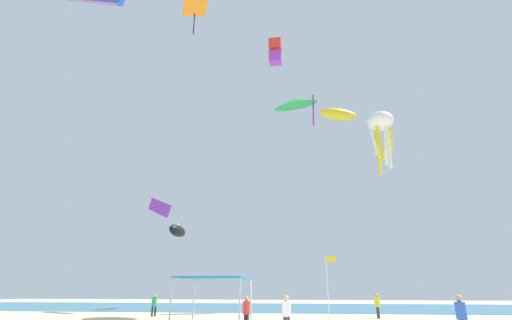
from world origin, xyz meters
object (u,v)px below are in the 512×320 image
person_central (246,310)px  person_rightmost (154,303)px  kite_diamond_orange (195,9)px  kite_octopus_white (380,124)px  person_leftmost (377,304)px  person_far_shore (286,311)px  person_near_tent (461,314)px  kite_delta_green (295,102)px  canopy_tent (215,280)px  kite_box_red (275,52)px  banner_flag (328,284)px  kite_inflatable_black (177,231)px  kite_inflatable_yellow (339,114)px  kite_parafoil_purple (160,208)px

person_central → person_rightmost: (-8.72, 8.89, -0.04)m
kite_diamond_orange → kite_octopus_white: size_ratio=0.43×
person_leftmost → person_far_shore: (-6.24, -10.97, 0.03)m
kite_octopus_white → person_near_tent: bearing=88.9°
person_rightmost → kite_delta_green: 24.30m
kite_delta_green → kite_diamond_orange: bearing=91.8°
person_rightmost → kite_delta_green: bearing=-31.2°
canopy_tent → person_central: size_ratio=1.97×
kite_box_red → kite_diamond_orange: kite_diamond_orange is taller
banner_flag → kite_inflatable_black: kite_inflatable_black is taller
kite_octopus_white → kite_inflatable_yellow: kite_inflatable_yellow is taller
person_far_shore → kite_parafoil_purple: 25.26m
kite_parafoil_purple → kite_box_red: 21.44m
banner_flag → kite_parafoil_purple: (-16.69, 14.17, 7.96)m
person_central → person_rightmost: 12.46m
canopy_tent → kite_box_red: size_ratio=1.67×
kite_parafoil_purple → person_leftmost: bearing=20.1°
person_near_tent → person_central: size_ratio=1.08×
person_near_tent → banner_flag: bearing=-114.6°
person_rightmost → person_far_shore: size_ratio=0.92×
person_far_shore → kite_inflatable_yellow: size_ratio=0.34×
person_central → kite_inflatable_black: 25.60m
person_central → kite_inflatable_yellow: bearing=-52.5°
person_near_tent → kite_diamond_orange: size_ratio=0.76×
person_rightmost → kite_inflatable_black: bearing=43.3°
person_leftmost → kite_octopus_white: (2.20, 2.00, 15.36)m
person_near_tent → person_rightmost: size_ratio=1.12×
banner_flag → kite_inflatable_yellow: kite_inflatable_yellow is taller
person_central → kite_inflatable_black: (-11.56, 21.56, 7.52)m
kite_box_red → kite_inflatable_yellow: 20.69m
canopy_tent → banner_flag: 8.75m
canopy_tent → kite_delta_green: kite_delta_green is taller
banner_flag → kite_octopus_white: 17.49m
person_leftmost → kite_octopus_white: size_ratio=0.31×
banner_flag → kite_parafoil_purple: size_ratio=1.09×
kite_delta_green → kite_diamond_orange: kite_delta_green is taller
kite_inflatable_black → kite_delta_green: size_ratio=0.72×
kite_delta_green → kite_box_red: size_ratio=3.14×
person_rightmost → kite_box_red: 21.94m
person_near_tent → banner_flag: banner_flag is taller
kite_diamond_orange → kite_delta_green: bearing=133.8°
kite_inflatable_black → kite_diamond_orange: (7.76, -22.13, 12.43)m
kite_inflatable_yellow → banner_flag: bearing=56.7°
canopy_tent → kite_inflatable_yellow: kite_inflatable_yellow is taller
kite_inflatable_black → kite_box_red: size_ratio=2.26×
person_leftmost → person_far_shore: size_ratio=0.97×
kite_box_red → kite_inflatable_yellow: (6.63, 19.28, 3.55)m
person_central → person_rightmost: size_ratio=1.04×
kite_delta_green → kite_octopus_white: size_ratio=1.12×
person_far_shore → kite_inflatable_black: kite_inflatable_black is taller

